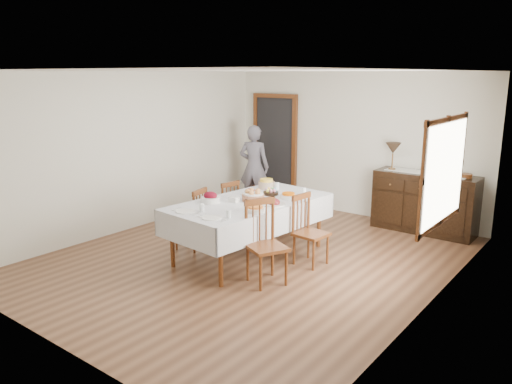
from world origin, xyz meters
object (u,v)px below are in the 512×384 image
Objects in this scene: sideboard at (425,203)px; chair_right_far at (308,229)px; person at (254,164)px; chair_left_near at (193,218)px; chair_left_far at (226,208)px; chair_right_near at (265,241)px; dining_table at (250,207)px; table_lamp at (393,149)px.

chair_right_far is at bearing -107.65° from sideboard.
person is (-2.42, 1.92, 0.37)m from chair_right_far.
chair_left_near reaches higher than chair_left_far.
chair_left_near is 0.88× the size of chair_right_near.
dining_table is at bearing -120.58° from sideboard.
chair_left_near is at bearing 112.75° from chair_right_far.
chair_right_near is 1.09× the size of chair_right_far.
dining_table is 2.68× the size of chair_left_near.
table_lamp is at bearing 148.36° from chair_left_far.
chair_right_near is (1.57, -0.33, 0.06)m from chair_left_near.
dining_table is 0.95m from chair_right_near.
chair_right_near is at bearing 178.33° from chair_right_far.
chair_left_near is at bearing 103.94° from chair_right_near.
sideboard is 3.56× the size of table_lamp.
chair_right_far is 0.59× the size of sideboard.
person is at bearing 132.00° from dining_table.
dining_table is 2.72m from person.
chair_right_far is (0.10, 0.86, -0.04)m from chair_right_near.
table_lamp reaches higher than chair_right_near.
dining_table is at bearing 95.20° from chair_left_near.
chair_right_far is 3.11m from person.
table_lamp is (2.60, 0.44, 0.48)m from person.
sideboard is at bearing 3.95° from table_lamp.
chair_right_near is at bearing 66.13° from chair_left_near.
sideboard is at bearing 170.07° from person.
table_lamp is (-0.58, -0.04, 0.84)m from sideboard.
person is (-2.32, 2.78, 0.33)m from chair_right_near.
chair_left_near is 1.75m from chair_right_far.
dining_table is at bearing 107.90° from person.
table_lamp reaches higher than chair_right_far.
person is at bearing -174.91° from chair_left_near.
person is (-3.19, -0.48, 0.37)m from sideboard.
dining_table is 1.52× the size of sideboard.
chair_left_near is 2.59m from person.
chair_left_near is at bearing 88.55° from person.
chair_left_far is 3.28m from sideboard.
person reaches higher than sideboard.
chair_left_far is 1.90m from person.
chair_left_near is 0.96× the size of chair_right_far.
chair_left_near is 1.61m from chair_right_near.
person is 3.74× the size of table_lamp.
chair_right_far is 0.56× the size of person.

